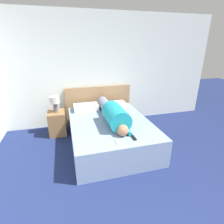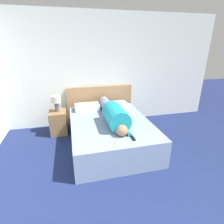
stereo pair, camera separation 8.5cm
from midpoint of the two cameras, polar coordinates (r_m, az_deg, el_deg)
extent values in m
cube|color=silver|center=(4.32, -4.07, 13.25)|extent=(5.78, 0.06, 2.60)
cube|color=#7589A8|center=(3.52, -1.34, -6.73)|extent=(1.51, 1.97, 0.50)
cube|color=#A37A51|center=(4.43, -4.89, 2.36)|extent=(1.63, 0.04, 0.94)
cube|color=brown|center=(4.10, -17.98, -3.40)|extent=(0.36, 0.43, 0.52)
cylinder|color=#4C4C51|center=(3.97, -18.58, 1.40)|extent=(0.09, 0.09, 0.21)
cylinder|color=beige|center=(3.92, -18.88, 3.84)|extent=(0.21, 0.21, 0.15)
sphere|color=#936B4C|center=(2.86, 2.68, -6.03)|extent=(0.19, 0.19, 0.19)
cylinder|color=teal|center=(3.16, 0.49, -1.33)|extent=(0.38, 0.68, 0.38)
cylinder|color=slate|center=(3.86, -2.54, 1.78)|extent=(0.23, 0.81, 0.23)
cylinder|color=teal|center=(2.96, 4.47, -6.37)|extent=(0.07, 0.22, 0.07)
cube|color=white|center=(4.02, -9.04, 1.53)|extent=(0.55, 0.32, 0.13)
cube|color=white|center=(4.14, 0.25, 2.31)|extent=(0.52, 0.32, 0.11)
cube|color=black|center=(2.83, 6.28, -8.32)|extent=(0.04, 0.15, 0.02)
cube|color=#B2B7BC|center=(2.72, 1.05, -9.69)|extent=(0.06, 0.13, 0.01)
camera|label=1|loc=(0.04, -90.76, -0.30)|focal=28.00mm
camera|label=2|loc=(0.04, 89.24, 0.30)|focal=28.00mm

